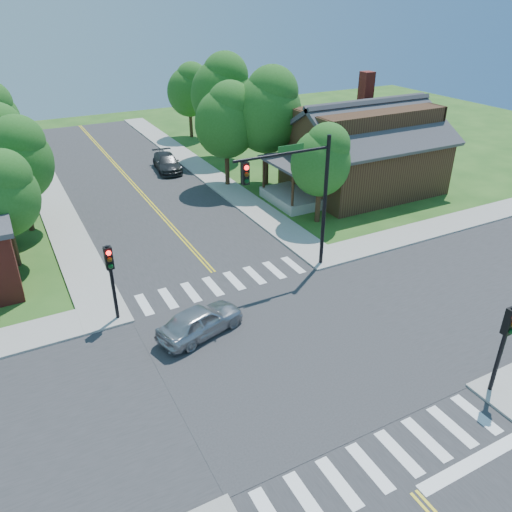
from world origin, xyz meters
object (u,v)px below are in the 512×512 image
signal_pole_se (506,335)px  house_ne (364,146)px  signal_mast_ne (298,186)px  signal_pole_nw (111,270)px  car_silver (200,321)px  car_dgrey (167,163)px

signal_pole_se → house_ne: 22.03m
signal_mast_ne → signal_pole_nw: (-9.51, -0.01, -2.19)m
house_ne → signal_pole_nw: bearing=-157.3°
signal_mast_ne → car_silver: (-6.57, -2.79, -4.17)m
signal_pole_se → signal_pole_nw: (-11.20, 11.20, 0.00)m
house_ne → car_silver: house_ne is taller
signal_pole_nw → house_ne: bearing=22.7°
signal_mast_ne → car_silver: 8.26m
signal_mast_ne → house_ne: size_ratio=0.55×
car_silver → signal_mast_ne: bearing=-83.1°
signal_pole_nw → car_silver: 4.51m
house_ne → signal_mast_ne: bearing=-142.3°
signal_mast_ne → signal_pole_se: bearing=-81.4°
signal_pole_se → house_ne: size_ratio=0.29×
car_silver → signal_pole_nw: bearing=30.5°
signal_mast_ne → signal_pole_nw: 9.76m
signal_pole_nw → car_dgrey: signal_pole_nw is taller
signal_pole_se → car_silver: (-8.25, 8.42, -1.98)m
signal_mast_ne → signal_pole_se: size_ratio=1.89×
car_silver → car_dgrey: bearing=-31.6°
house_ne → car_dgrey: (-11.61, 10.94, -2.66)m
signal_mast_ne → signal_pole_se: 11.55m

